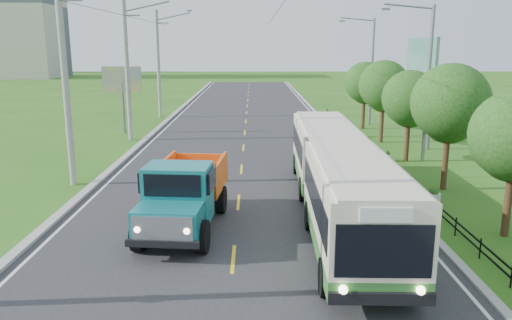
{
  "coord_description": "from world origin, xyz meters",
  "views": [
    {
      "loc": [
        0.64,
        -15.02,
        6.76
      ],
      "look_at": [
        0.78,
        6.11,
        1.9
      ],
      "focal_mm": 35.0,
      "sensor_mm": 36.0,
      "label": 1
    }
  ],
  "objects_px": {
    "pole_near": "(66,81)",
    "pole_far": "(159,64)",
    "tree_fifth": "(384,88)",
    "tree_back": "(365,84)",
    "streetlight_far": "(370,68)",
    "tree_third": "(450,106)",
    "tree_fourth": "(410,101)",
    "pole_mid": "(128,70)",
    "billboard_left": "(122,84)",
    "planter_mid": "(386,157)",
    "planter_far": "(358,134)",
    "billboard_right": "(421,66)",
    "streetlight_mid": "(426,79)",
    "bus": "(337,171)",
    "planter_near": "(433,196)",
    "dump_truck": "(184,190)"
  },
  "relations": [
    {
      "from": "tree_fourth",
      "to": "tree_back",
      "type": "relative_size",
      "value": 0.98
    },
    {
      "from": "streetlight_far",
      "to": "planter_near",
      "type": "relative_size",
      "value": 13.54
    },
    {
      "from": "tree_back",
      "to": "billboard_right",
      "type": "bearing_deg",
      "value": -68.3
    },
    {
      "from": "tree_back",
      "to": "billboard_right",
      "type": "distance_m",
      "value": 6.82
    },
    {
      "from": "pole_near",
      "to": "billboard_right",
      "type": "distance_m",
      "value": 23.32
    },
    {
      "from": "pole_mid",
      "to": "tree_fifth",
      "type": "relative_size",
      "value": 1.72
    },
    {
      "from": "tree_fourth",
      "to": "billboard_left",
      "type": "height_order",
      "value": "tree_fourth"
    },
    {
      "from": "dump_truck",
      "to": "billboard_left",
      "type": "bearing_deg",
      "value": 114.79
    },
    {
      "from": "tree_fourth",
      "to": "planter_far",
      "type": "bearing_deg",
      "value": 99.08
    },
    {
      "from": "planter_near",
      "to": "billboard_right",
      "type": "distance_m",
      "value": 15.34
    },
    {
      "from": "tree_back",
      "to": "pole_mid",
      "type": "bearing_deg",
      "value": -164.16
    },
    {
      "from": "billboard_left",
      "to": "tree_back",
      "type": "bearing_deg",
      "value": 6.31
    },
    {
      "from": "pole_mid",
      "to": "bus",
      "type": "distance_m",
      "value": 21.06
    },
    {
      "from": "pole_near",
      "to": "dump_truck",
      "type": "xyz_separation_m",
      "value": [
        6.34,
        -6.17,
        -3.58
      ]
    },
    {
      "from": "streetlight_far",
      "to": "planter_mid",
      "type": "distance_m",
      "value": 14.88
    },
    {
      "from": "tree_fifth",
      "to": "planter_far",
      "type": "bearing_deg",
      "value": 124.05
    },
    {
      "from": "tree_third",
      "to": "tree_fourth",
      "type": "distance_m",
      "value": 6.01
    },
    {
      "from": "streetlight_far",
      "to": "billboard_right",
      "type": "distance_m",
      "value": 8.18
    },
    {
      "from": "tree_fifth",
      "to": "dump_truck",
      "type": "xyz_separation_m",
      "value": [
        -11.78,
        -17.31,
        -2.34
      ]
    },
    {
      "from": "pole_near",
      "to": "pole_mid",
      "type": "bearing_deg",
      "value": 90.0
    },
    {
      "from": "tree_back",
      "to": "planter_far",
      "type": "height_order",
      "value": "tree_back"
    },
    {
      "from": "tree_fifth",
      "to": "billboard_right",
      "type": "xyz_separation_m",
      "value": [
        2.44,
        -0.14,
        1.49
      ]
    },
    {
      "from": "planter_near",
      "to": "billboard_right",
      "type": "height_order",
      "value": "billboard_right"
    },
    {
      "from": "pole_far",
      "to": "bus",
      "type": "xyz_separation_m",
      "value": [
        12.26,
        -28.82,
        -3.21
      ]
    },
    {
      "from": "billboard_left",
      "to": "dump_truck",
      "type": "bearing_deg",
      "value": -70.31
    },
    {
      "from": "tree_third",
      "to": "tree_back",
      "type": "height_order",
      "value": "tree_third"
    },
    {
      "from": "billboard_left",
      "to": "bus",
      "type": "distance_m",
      "value": 24.06
    },
    {
      "from": "billboard_left",
      "to": "bus",
      "type": "bearing_deg",
      "value": -55.76
    },
    {
      "from": "pole_near",
      "to": "planter_near",
      "type": "xyz_separation_m",
      "value": [
        16.86,
        -3.0,
        -4.81
      ]
    },
    {
      "from": "planter_far",
      "to": "planter_mid",
      "type": "bearing_deg",
      "value": -90.0
    },
    {
      "from": "pole_mid",
      "to": "tree_third",
      "type": "height_order",
      "value": "pole_mid"
    },
    {
      "from": "tree_back",
      "to": "streetlight_far",
      "type": "bearing_deg",
      "value": 67.08
    },
    {
      "from": "pole_far",
      "to": "tree_fifth",
      "type": "distance_m",
      "value": 22.25
    },
    {
      "from": "pole_near",
      "to": "tree_third",
      "type": "distance_m",
      "value": 18.17
    },
    {
      "from": "pole_near",
      "to": "tree_fourth",
      "type": "xyz_separation_m",
      "value": [
        18.12,
        5.14,
        -1.51
      ]
    },
    {
      "from": "streetlight_mid",
      "to": "billboard_left",
      "type": "distance_m",
      "value": 22.51
    },
    {
      "from": "streetlight_mid",
      "to": "planter_mid",
      "type": "relative_size",
      "value": 13.54
    },
    {
      "from": "tree_back",
      "to": "tree_fourth",
      "type": "bearing_deg",
      "value": -90.0
    },
    {
      "from": "pole_near",
      "to": "planter_far",
      "type": "distance_m",
      "value": 21.83
    },
    {
      "from": "pole_near",
      "to": "pole_far",
      "type": "distance_m",
      "value": 24.0
    },
    {
      "from": "dump_truck",
      "to": "tree_fourth",
      "type": "bearing_deg",
      "value": 48.94
    },
    {
      "from": "planter_far",
      "to": "billboard_right",
      "type": "bearing_deg",
      "value": -28.39
    },
    {
      "from": "pole_far",
      "to": "streetlight_mid",
      "type": "distance_m",
      "value": 26.8
    },
    {
      "from": "streetlight_mid",
      "to": "billboard_right",
      "type": "height_order",
      "value": "streetlight_mid"
    },
    {
      "from": "tree_back",
      "to": "planter_near",
      "type": "height_order",
      "value": "tree_back"
    },
    {
      "from": "tree_third",
      "to": "streetlight_far",
      "type": "xyz_separation_m",
      "value": [
        0.79,
        19.86,
        0.92
      ]
    },
    {
      "from": "pole_mid",
      "to": "streetlight_mid",
      "type": "bearing_deg",
      "value": -20.32
    },
    {
      "from": "tree_fifth",
      "to": "bus",
      "type": "xyz_separation_m",
      "value": [
        -5.86,
        -15.97,
        -1.97
      ]
    },
    {
      "from": "billboard_right",
      "to": "pole_mid",
      "type": "bearing_deg",
      "value": 177.22
    },
    {
      "from": "tree_third",
      "to": "billboard_right",
      "type": "xyz_separation_m",
      "value": [
        2.44,
        11.86,
        1.36
      ]
    }
  ]
}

